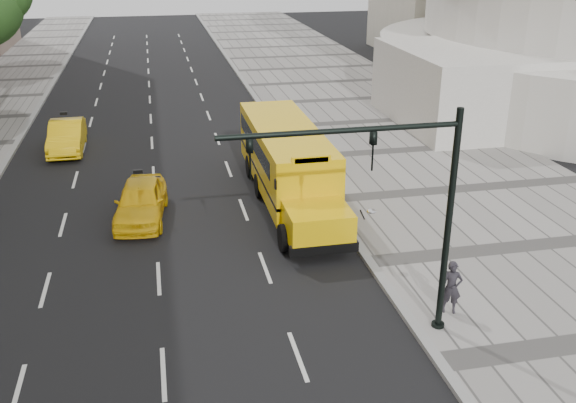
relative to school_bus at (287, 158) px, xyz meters
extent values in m
plane|color=black|center=(-4.50, -0.96, -1.76)|extent=(140.00, 140.00, 0.00)
cube|color=gray|center=(7.50, -0.96, -1.69)|extent=(12.00, 140.00, 0.15)
cube|color=gray|center=(1.50, -0.96, -1.69)|extent=(0.30, 140.00, 0.15)
cube|color=silver|center=(12.50, 9.04, 0.44)|extent=(8.00, 10.00, 4.40)
cube|color=yellow|center=(0.00, 0.31, 0.01)|extent=(2.50, 9.00, 2.45)
cube|color=yellow|center=(0.00, -5.19, -0.66)|extent=(2.20, 2.00, 1.10)
cube|color=black|center=(0.00, -6.07, -1.21)|extent=(2.38, 0.25, 0.35)
cube|color=black|center=(0.00, 0.31, -0.51)|extent=(2.52, 9.00, 0.12)
cube|color=black|center=(0.00, -4.13, 0.49)|extent=(2.05, 0.10, 0.90)
cube|color=black|center=(0.00, 0.81, 0.49)|extent=(2.52, 7.50, 0.70)
cube|color=yellow|center=(0.00, -4.14, 1.29)|extent=(1.40, 0.12, 0.28)
ellipsoid|color=silver|center=(1.52, -6.59, 0.14)|extent=(0.32, 0.32, 0.14)
cylinder|color=black|center=(1.28, -6.37, -0.06)|extent=(0.36, 0.47, 0.58)
cylinder|color=black|center=(-1.13, -4.89, -1.26)|extent=(0.30, 1.00, 1.00)
cylinder|color=black|center=(1.13, -4.89, -1.26)|extent=(0.30, 1.00, 1.00)
cylinder|color=black|center=(-1.13, 0.31, -1.26)|extent=(0.30, 1.00, 1.00)
cylinder|color=black|center=(1.13, 0.31, -1.26)|extent=(0.30, 1.00, 1.00)
cylinder|color=black|center=(-1.13, 2.81, -1.26)|extent=(0.30, 1.00, 1.00)
cylinder|color=black|center=(1.13, 2.81, -1.26)|extent=(0.30, 1.00, 1.00)
imported|color=yellow|center=(-6.01, -1.06, -1.00)|extent=(2.29, 4.67, 1.53)
imported|color=yellow|center=(-9.73, 8.53, -1.00)|extent=(1.68, 4.68, 1.53)
imported|color=#28252C|center=(2.73, -9.97, -0.81)|extent=(0.68, 0.56, 1.60)
cylinder|color=black|center=(2.10, -10.60, 1.44)|extent=(0.18, 0.18, 6.40)
cylinder|color=black|center=(2.10, -10.60, -1.64)|extent=(0.36, 0.36, 0.25)
cylinder|color=black|center=(-0.90, -10.60, 4.24)|extent=(6.00, 0.14, 0.14)
imported|color=black|center=(-0.10, -10.60, 3.69)|extent=(0.16, 0.20, 1.00)
imported|color=black|center=(-3.10, -10.60, 3.69)|extent=(0.16, 0.20, 1.00)
camera|label=1|loc=(-5.16, -24.65, 8.50)|focal=40.00mm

